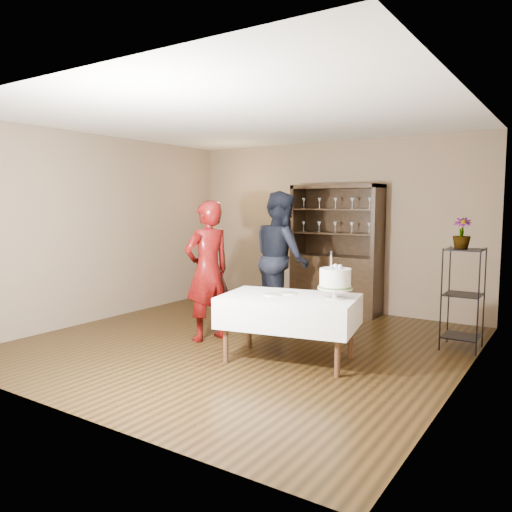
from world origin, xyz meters
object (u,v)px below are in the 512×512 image
Objects in this scene: cake_table at (289,311)px; woman at (208,271)px; cake at (335,280)px; plant_etagere at (463,294)px; china_hutch at (336,270)px; potted_plant at (462,233)px; man at (281,258)px.

woman is at bearing 171.82° from cake_table.
woman is at bearing 178.17° from cake.
cake_table is 3.14× the size of cake.
plant_etagere is 3.06m from woman.
china_hutch is at bearing 113.85° from cake.
plant_etagere is 1.72m from cake.
potted_plant is at bearing 46.06° from cake_table.
man is 3.74× the size of cake.
potted_plant reaches higher than cake.
woman is at bearing -154.17° from potted_plant.
china_hutch is at bearing 103.11° from cake_table.
potted_plant is at bearing 54.82° from cake.
woman is 4.85× the size of potted_plant.
china_hutch reaches higher than cake_table.
china_hutch reaches higher than potted_plant.
china_hutch is 1.26× the size of cake_table.
cake_table is (0.59, -2.55, -0.12)m from china_hutch.
cake_table is 0.91× the size of woman.
woman is (-0.68, -2.36, 0.21)m from china_hutch.
plant_etagere is 2.44m from man.
man is at bearing 123.24° from cake_table.
cake is at bearing 106.86° from woman.
cake is (1.07, -2.42, 0.25)m from china_hutch.
potted_plant is (2.72, 1.31, 0.49)m from woman.
woman is at bearing -154.55° from plant_etagere.
potted_plant is at bearing 177.94° from plant_etagere.
woman reaches higher than potted_plant.
china_hutch is 2.62m from cake_table.
man is (-2.42, -0.07, 0.29)m from plant_etagere.
cake_table is 4.39× the size of potted_plant.
man is 1.92m from cake.
cake is at bearing 14.91° from cake_table.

